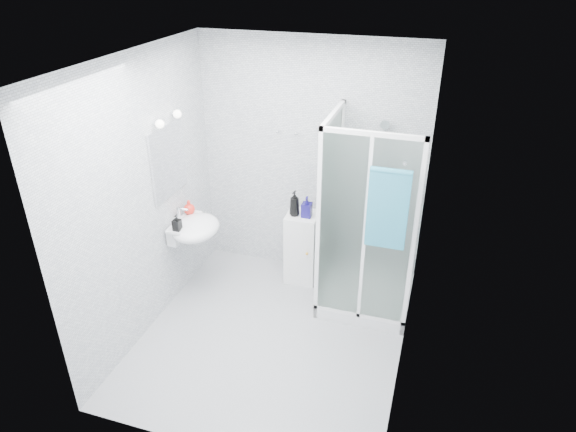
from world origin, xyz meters
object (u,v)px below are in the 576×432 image
(shower_enclosure, at_px, (359,268))
(storage_cabinet, at_px, (302,247))
(soap_dispenser_black, at_px, (177,223))
(shampoo_bottle_a, at_px, (294,203))
(soap_dispenser_orange, at_px, (189,207))
(shampoo_bottle_b, at_px, (307,207))
(hand_towel, at_px, (388,207))
(wall_basin, at_px, (194,228))

(shower_enclosure, height_order, storage_cabinet, shower_enclosure)
(soap_dispenser_black, bearing_deg, shampoo_bottle_a, 37.63)
(shower_enclosure, distance_m, soap_dispenser_orange, 1.85)
(shampoo_bottle_b, relative_size, soap_dispenser_black, 1.38)
(shampoo_bottle_b, bearing_deg, storage_cabinet, 155.38)
(storage_cabinet, xyz_separation_m, shampoo_bottle_b, (0.05, -0.03, 0.52))
(shampoo_bottle_a, relative_size, soap_dispenser_orange, 1.84)
(hand_towel, xyz_separation_m, shampoo_bottle_b, (-0.89, 0.65, -0.45))
(shampoo_bottle_a, relative_size, soap_dispenser_black, 1.68)
(storage_cabinet, distance_m, soap_dispenser_black, 1.41)
(shower_enclosure, height_order, hand_towel, shower_enclosure)
(shower_enclosure, relative_size, soap_dispenser_orange, 13.26)
(storage_cabinet, relative_size, soap_dispenser_black, 4.88)
(hand_towel, height_order, shampoo_bottle_a, hand_towel)
(wall_basin, xyz_separation_m, soap_dispenser_orange, (-0.12, 0.16, 0.14))
(soap_dispenser_black, bearing_deg, wall_basin, 69.81)
(soap_dispenser_black, bearing_deg, hand_towel, 3.02)
(wall_basin, height_order, hand_towel, hand_towel)
(shower_enclosure, bearing_deg, soap_dispenser_black, -163.65)
(wall_basin, height_order, shampoo_bottle_b, shampoo_bottle_b)
(hand_towel, distance_m, soap_dispenser_black, 2.04)
(shower_enclosure, bearing_deg, shampoo_bottle_b, 158.14)
(shampoo_bottle_a, distance_m, soap_dispenser_orange, 1.09)
(shower_enclosure, height_order, wall_basin, shower_enclosure)
(shower_enclosure, xyz_separation_m, hand_towel, (0.26, -0.40, 0.92))
(storage_cabinet, relative_size, shampoo_bottle_a, 2.91)
(soap_dispenser_black, bearing_deg, shampoo_bottle_b, 34.54)
(wall_basin, relative_size, hand_towel, 0.75)
(wall_basin, height_order, storage_cabinet, wall_basin)
(soap_dispenser_orange, bearing_deg, wall_basin, -53.39)
(shampoo_bottle_a, bearing_deg, soap_dispenser_orange, -158.71)
(shower_enclosure, bearing_deg, wall_basin, -169.19)
(shampoo_bottle_a, bearing_deg, storage_cabinet, 24.99)
(wall_basin, bearing_deg, shower_enclosure, 10.81)
(shampoo_bottle_b, relative_size, soap_dispenser_orange, 1.51)
(shampoo_bottle_b, bearing_deg, soap_dispenser_orange, -160.50)
(storage_cabinet, height_order, soap_dispenser_orange, soap_dispenser_orange)
(wall_basin, xyz_separation_m, shampoo_bottle_a, (0.90, 0.56, 0.15))
(wall_basin, distance_m, shampoo_bottle_b, 1.18)
(shampoo_bottle_b, bearing_deg, shower_enclosure, -21.86)
(hand_towel, relative_size, shampoo_bottle_a, 2.68)
(storage_cabinet, xyz_separation_m, soap_dispenser_black, (-1.04, -0.78, 0.54))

